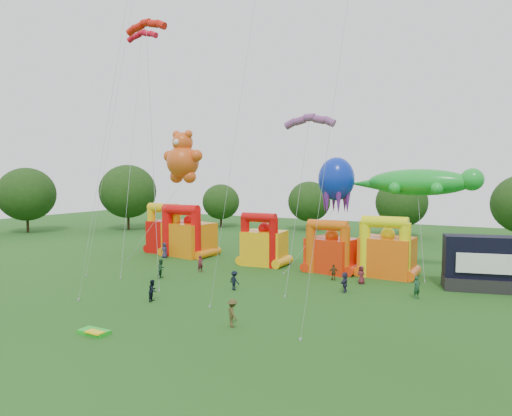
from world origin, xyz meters
The scene contains 24 objects.
ground centered at (0.00, 0.00, 0.00)m, with size 160.00×160.00×0.00m, color #1C4914.
tree_ring centered at (-1.22, 0.63, 6.26)m, with size 126.91×129.04×12.07m.
bouncy_castle_0 centered at (-15.64, 28.15, 2.46)m, with size 5.32×4.36×6.49m.
bouncy_castle_1 centered at (-12.06, 27.22, 2.46)m, with size 6.38×5.49×6.50m.
bouncy_castle_2 centered at (-0.98, 26.39, 2.27)m, with size 4.86×4.06×5.94m.
bouncy_castle_3 centered at (6.93, 26.32, 2.12)m, with size 5.32×4.62×5.52m.
bouncy_castle_4 centered at (12.49, 26.98, 2.32)m, with size 5.16×4.23×6.09m.
stage_trailer centered at (21.50, 25.53, 2.30)m, with size 7.69×4.32×4.78m.
teddy_bear_kite centered at (-13.70, 24.68, 6.84)m, with size 7.59×6.74×15.59m.
gecko_kite centered at (15.00, 29.82, 7.30)m, with size 13.42×7.19×10.82m.
octopus_kite centered at (5.58, 26.61, 5.49)m, with size 5.69×7.34×12.05m.
parafoil_kites centered at (-11.97, 18.40, 13.45)m, with size 28.11×13.87×28.42m.
diamond_kites centered at (-0.72, 11.80, 15.81)m, with size 28.38×13.25×33.84m.
folded_kite_bundle centered at (-0.07, 1.32, 0.14)m, with size 2.00×1.10×0.31m.
spectator_0 centered at (-13.55, 24.51, 0.94)m, with size 0.92×0.60×1.89m, color #292844.
spectator_1 centered at (-4.91, 19.77, 0.87)m, with size 0.63×0.42×1.74m, color #581926.
spectator_2 centered at (-6.61, 15.63, 0.94)m, with size 0.91×0.71×1.88m, color #193F21.
spectator_3 centered at (2.00, 15.06, 0.84)m, with size 1.09×0.63×1.69m, color black.
spectator_4 centered at (8.45, 22.71, 0.76)m, with size 0.90×0.37×1.53m, color #47381C.
spectator_5 centered at (10.72, 18.89, 0.87)m, with size 1.61×0.51×1.74m, color #2B2945.
spectator_6 centered at (11.15, 22.59, 0.84)m, with size 0.82×0.53×1.67m, color maroon.
spectator_7 centered at (16.50, 19.65, 0.92)m, with size 0.67×0.44×1.85m, color #1B4328.
spectator_8 centered at (-1.90, 8.95, 0.86)m, with size 0.84×0.65×1.73m, color black.
spectator_9 centered at (6.89, 6.64, 0.93)m, with size 1.20×0.69×1.85m, color #443A1B.
Camera 1 is at (22.18, -18.61, 9.94)m, focal length 32.00 mm.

